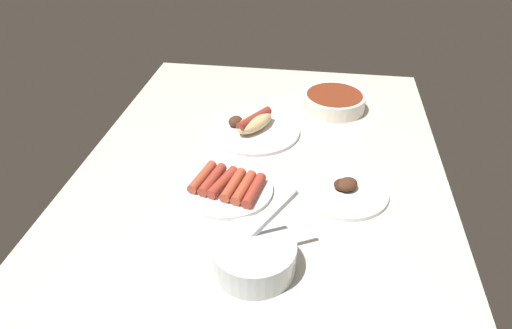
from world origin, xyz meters
The scene contains 6 objects.
ground_plane centered at (0.00, 0.00, -1.50)cm, with size 120.00×90.00×3.00cm, color beige.
plate_grilled_meat centered at (-8.05, -20.16, 0.84)cm, with size 20.72×20.72×3.87cm.
plate_sausages centered at (-11.50, 6.31, 1.30)cm, with size 20.82×20.82×3.42cm.
plate_hotdog_assembled centered at (15.59, 4.48, 1.67)cm, with size 25.31×25.31×5.61cm.
bowl_coleslaw centered at (-33.63, -3.11, 3.31)cm, with size 15.88×15.88×15.14cm.
bowl_chili centered at (32.70, -17.51, 2.67)cm, with size 18.57×18.57×4.87cm.
Camera 1 is at (-91.98, -12.11, 65.50)cm, focal length 31.73 mm.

